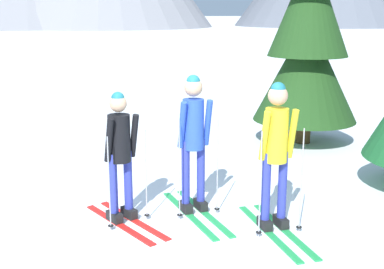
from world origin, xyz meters
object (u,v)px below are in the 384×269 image
pine_tree_mid (308,30)px  skier_in_blue (194,137)px  skier_in_black (120,152)px  skier_in_yellow (276,149)px

pine_tree_mid → skier_in_blue: bearing=-127.0°
skier_in_black → skier_in_yellow: 1.94m
skier_in_yellow → pine_tree_mid: pine_tree_mid is taller
skier_in_blue → skier_in_yellow: 1.14m
skier_in_black → skier_in_yellow: size_ratio=0.92×
skier_in_black → skier_in_blue: 0.98m
skier_in_black → pine_tree_mid: (3.56, 3.68, 1.36)m
skier_in_black → skier_in_yellow: skier_in_yellow is taller
skier_in_black → skier_in_yellow: (1.89, -0.44, 0.11)m
skier_in_blue → skier_in_yellow: (0.93, -0.65, -0.01)m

